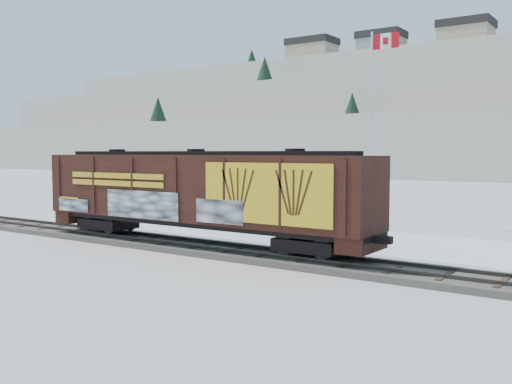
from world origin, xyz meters
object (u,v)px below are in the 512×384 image
Objects in this scene: car_dark at (330,227)px; car_silver at (249,218)px; flagpole at (372,154)px; hopper_railcar at (196,191)px; car_white at (294,220)px.

car_silver is at bearing 71.98° from car_dark.
flagpole is 2.52× the size of car_dark.
flagpole is at bearing 75.76° from hopper_railcar.
flagpole is 3.23× the size of car_silver.
car_dark is (6.37, -1.19, 0.06)m from car_silver.
car_silver is 3.29m from car_white.
car_white is at bearing -111.50° from flagpole.
car_dark is at bearing -84.50° from flagpole.
flagpole reaches higher than car_white.
hopper_railcar is 8.13m from car_white.
flagpole is at bearing -1.97° from car_dark.
car_dark is at bearing -107.81° from car_white.
car_white is 3.34m from car_dark.
flagpole is 2.68× the size of car_white.
car_dark is (4.20, 6.47, -2.20)m from hopper_railcar.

